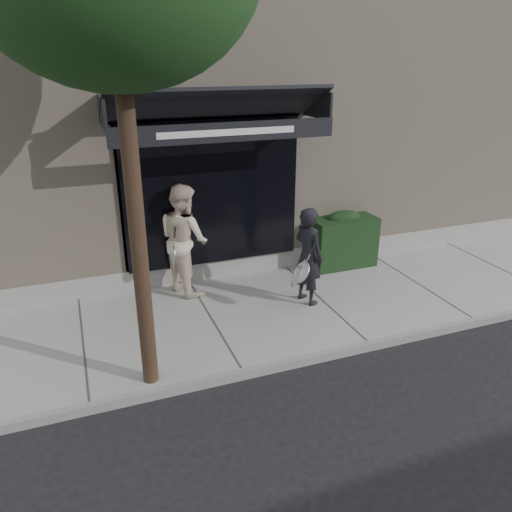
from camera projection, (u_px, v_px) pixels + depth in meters
name	position (u px, v px, depth m)	size (l,w,h in m)	color
ground	(321.00, 305.00, 8.83)	(80.00, 80.00, 0.00)	black
sidewalk	(321.00, 302.00, 8.81)	(20.00, 3.00, 0.12)	gray
curb	(369.00, 346.00, 7.46)	(20.00, 0.10, 0.14)	gray
building_facade	(231.00, 115.00, 12.09)	(14.30, 8.04, 5.64)	#BAA58E
hedge	(342.00, 240.00, 10.02)	(1.30, 0.70, 1.14)	black
pedestrian_front	(308.00, 256.00, 8.39)	(0.75, 0.86, 1.69)	black
pedestrian_back	(184.00, 239.00, 8.76)	(1.04, 1.16, 1.97)	beige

